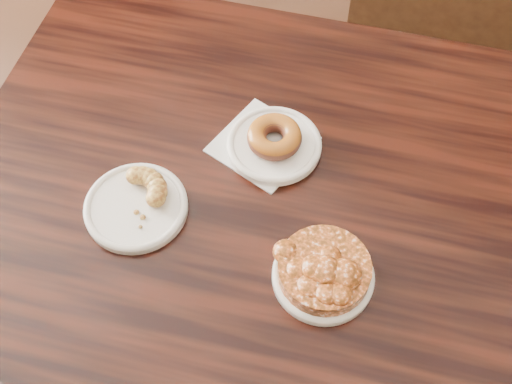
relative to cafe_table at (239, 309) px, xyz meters
The scene contains 9 objects.
cafe_table is the anchor object (origin of this frame).
chair_far 0.95m from the cafe_table, 84.36° to the left, with size 0.49×0.49×0.90m, color black, non-canonical shape.
napkin 0.40m from the cafe_table, 101.79° to the left, with size 0.14×0.14×0.00m, color silver.
plate_donut 0.41m from the cafe_table, 93.92° to the left, with size 0.16×0.16×0.01m, color white.
plate_cruller 0.41m from the cafe_table, 155.05° to the right, with size 0.16×0.16×0.01m, color silver.
plate_fritter 0.42m from the cafe_table, ahead, with size 0.15×0.15×0.01m, color silver.
glazed_donut 0.43m from the cafe_table, 93.92° to the left, with size 0.09×0.09×0.03m, color brown.
apple_fritter 0.44m from the cafe_table, ahead, with size 0.18×0.18×0.04m, color #462107, non-canonical shape.
cruller_fragment 0.43m from the cafe_table, 155.05° to the right, with size 0.11×0.11×0.03m, color brown, non-canonical shape.
Camera 1 is at (0.11, -0.43, 1.61)m, focal length 45.00 mm.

